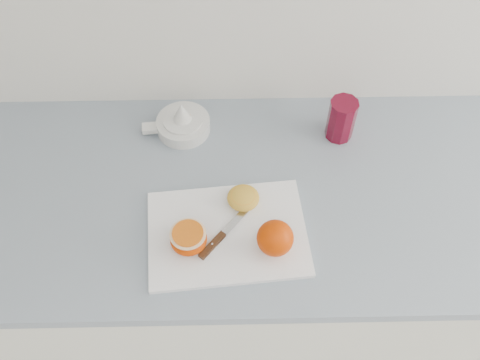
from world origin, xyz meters
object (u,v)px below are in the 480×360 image
Objects in this scene: half_orange at (189,239)px; red_tumbler at (341,120)px; counter at (262,272)px; cutting_board at (227,233)px; citrus_juicer at (182,123)px.

half_orange is 0.69× the size of red_tumbler.
red_tumbler reaches higher than counter.
half_orange reaches higher than cutting_board.
counter is 0.48m from cutting_board.
red_tumbler is at bearing 41.78° from counter.
cutting_board is 0.41m from red_tumbler.
counter is at bearing 51.57° from cutting_board.
half_orange is at bearing -139.05° from red_tumbler.
red_tumbler is (0.40, -0.02, 0.03)m from citrus_juicer.
red_tumbler is (0.28, 0.29, 0.05)m from cutting_board.
half_orange is at bearing -160.65° from cutting_board.
cutting_board is at bearing -134.46° from red_tumbler.
counter is at bearing 40.07° from half_orange.
counter is 7.51× the size of cutting_board.
citrus_juicer is at bearing 137.53° from counter.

